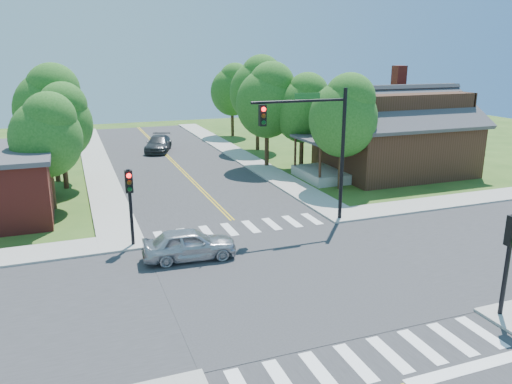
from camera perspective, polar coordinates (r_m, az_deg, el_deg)
name	(u,v)px	position (r m, az deg, el deg)	size (l,w,h in m)	color
ground	(289,276)	(21.01, 3.74, -9.61)	(100.00, 100.00, 0.00)	#2C5019
road_ns	(289,276)	(21.00, 3.74, -9.56)	(10.00, 90.00, 0.04)	#2D2D30
road_ew	(289,276)	(21.00, 3.74, -9.55)	(90.00, 10.00, 0.04)	#2D2D30
intersection_patch	(289,276)	(21.01, 3.74, -9.61)	(10.20, 10.20, 0.06)	#2D2D30
sidewalk_ne	(387,166)	(41.68, 14.74, 2.86)	(40.00, 40.00, 0.14)	#9E9B93
crosswalk_north	(240,228)	(26.33, -1.81, -4.12)	(8.85, 2.00, 0.01)	white
crosswalk_south	(373,358)	(16.28, 13.19, -18.03)	(8.85, 2.00, 0.01)	white
centerline	(289,275)	(20.99, 3.74, -9.50)	(0.30, 90.00, 0.01)	gold
stop_bar	(472,368)	(16.81, 23.45, -18.01)	(4.60, 0.45, 0.09)	white
signal_mast_ne	(315,135)	(26.06, 6.76, 6.50)	(5.30, 0.42, 7.20)	black
signal_pole_se	(510,247)	(18.93, 27.06, -5.58)	(0.34, 0.42, 3.80)	black
signal_pole_nw	(130,193)	(23.81, -14.23, -0.16)	(0.34, 0.42, 3.80)	black
house_ne	(394,129)	(39.43, 15.54, 6.92)	(13.05, 8.80, 7.11)	#371F13
tree_e_a	(345,114)	(33.49, 10.11, 8.78)	(4.55, 4.32, 7.74)	#382314
tree_e_b	(304,106)	(39.06, 5.49, 9.71)	(4.43, 4.21, 7.53)	#382314
tree_e_c	(259,88)	(46.82, 0.30, 11.79)	(5.17, 4.91, 8.79)	#382314
tree_e_d	(233,88)	(54.93, -2.66, 11.73)	(4.64, 4.41, 7.89)	#382314
tree_w_a	(47,133)	(30.97, -22.77, 6.20)	(4.05, 3.85, 6.88)	#382314
tree_w_b	(51,105)	(37.65, -22.36, 9.18)	(4.89, 4.64, 8.31)	#382314
tree_w_c	(57,102)	(45.78, -21.78, 9.54)	(4.42, 4.20, 7.51)	#382314
tree_w_d	(56,103)	(54.25, -21.87, 9.44)	(3.67, 3.48, 6.23)	#382314
tree_house	(268,99)	(39.62, 1.42, 10.62)	(4.90, 4.65, 8.33)	#382314
tree_bldg	(61,120)	(35.54, -21.41, 7.72)	(4.21, 4.00, 7.16)	#382314
car_silver	(189,245)	(22.50, -7.62, -5.99)	(4.26, 1.98, 1.41)	#B3B4BA
car_dgrey	(158,144)	(47.33, -11.10, 5.39)	(3.50, 5.35, 1.44)	#333639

